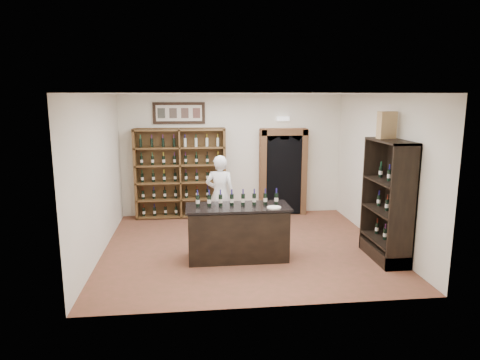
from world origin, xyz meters
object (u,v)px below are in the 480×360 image
object	(u,v)px
side_cabinet	(388,219)
wine_shelf	(180,173)
wine_crate	(387,125)
counter_bottle_0	(198,201)
shopkeeper	(220,195)
tasting_counter	(238,233)

from	to	relation	value
side_cabinet	wine_shelf	bearing A→B (deg)	139.79
side_cabinet	wine_crate	bearing A→B (deg)	94.73
counter_bottle_0	wine_crate	world-z (taller)	wine_crate
wine_crate	counter_bottle_0	bearing A→B (deg)	164.66
wine_shelf	counter_bottle_0	xyz separation A→B (m)	(0.38, -2.87, 0.01)
wine_shelf	counter_bottle_0	bearing A→B (deg)	-82.47
side_cabinet	shopkeeper	distance (m)	3.47
wine_shelf	tasting_counter	bearing A→B (deg)	-69.44
wine_shelf	wine_crate	bearing A→B (deg)	-38.07
wine_shelf	side_cabinet	xyz separation A→B (m)	(3.82, -3.23, -0.35)
counter_bottle_0	tasting_counter	bearing A→B (deg)	-4.78
shopkeeper	wine_crate	xyz separation A→B (m)	(2.93, -1.57, 1.58)
tasting_counter	side_cabinet	xyz separation A→B (m)	(2.72, -0.30, 0.26)
counter_bottle_0	shopkeeper	xyz separation A→B (m)	(0.50, 1.46, -0.24)
wine_shelf	wine_crate	size ratio (longest dim) A/B	4.52
wine_shelf	wine_crate	distance (m)	5.01
tasting_counter	shopkeeper	bearing A→B (deg)	98.29
shopkeeper	side_cabinet	bearing A→B (deg)	160.98
side_cabinet	wine_crate	distance (m)	1.71
wine_crate	shopkeeper	bearing A→B (deg)	138.26
side_cabinet	wine_crate	xyz separation A→B (m)	(-0.02, 0.25, 1.69)
wine_crate	tasting_counter	bearing A→B (deg)	165.46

